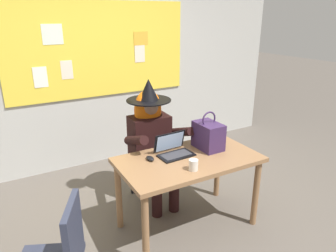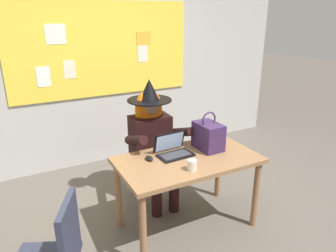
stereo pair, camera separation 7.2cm
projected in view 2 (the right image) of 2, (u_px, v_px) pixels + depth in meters
ground_plane at (177, 235)px, 2.97m from camera, size 24.00×24.00×0.00m
wall_back_bulletin at (103, 55)px, 4.10m from camera, size 5.67×2.06×2.93m
desk_main at (188, 168)px, 2.90m from camera, size 1.31×0.75×0.74m
chair_at_desk at (149, 154)px, 3.51m from camera, size 0.43×0.43×0.90m
person_costumed at (152, 135)px, 3.32m from camera, size 0.61×0.71×1.36m
laptop at (173, 150)px, 2.93m from camera, size 0.34×0.25×0.20m
computer_mouse at (149, 158)px, 2.83m from camera, size 0.06×0.11×0.03m
handbag at (208, 136)px, 3.03m from camera, size 0.20×0.30×0.38m
coffee_mug at (192, 165)px, 2.63m from camera, size 0.08×0.08×0.09m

